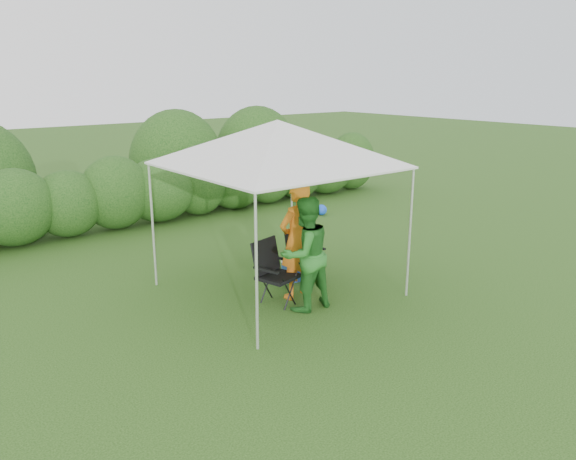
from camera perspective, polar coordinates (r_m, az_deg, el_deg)
ground at (r=9.15m, az=0.94°, el=-7.01°), size 70.00×70.00×0.00m
hedge at (r=13.92m, az=-14.66°, el=3.89°), size 15.84×1.53×1.80m
canopy at (r=8.90m, az=-1.06°, el=8.79°), size 3.10×3.10×2.83m
chair_right at (r=9.82m, az=1.46°, el=-2.19°), size 0.57×0.52×0.92m
chair_left at (r=8.82m, az=-1.54°, el=-3.88°), size 0.73×0.69×1.02m
man at (r=8.93m, az=0.96°, el=-1.11°), size 0.71×0.48×1.90m
woman at (r=8.49m, az=1.75°, el=-2.46°), size 0.88×0.69×1.77m
cooler at (r=9.91m, az=0.66°, el=-4.15°), size 0.47×0.40×0.34m
bottle at (r=9.82m, az=1.08°, el=-2.65°), size 0.05×0.05×0.20m
lawn_toy at (r=14.48m, az=2.22°, el=2.13°), size 0.69×0.57×0.34m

